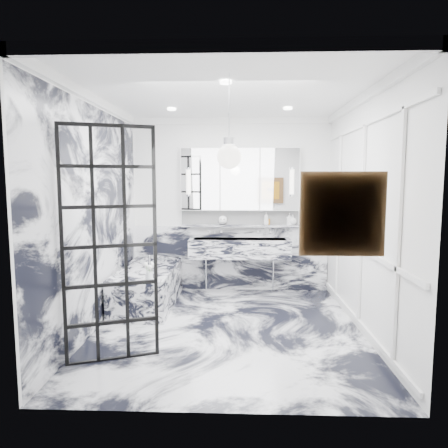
{
  "coord_description": "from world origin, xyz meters",
  "views": [
    {
      "loc": [
        0.14,
        -4.72,
        1.81
      ],
      "look_at": [
        -0.06,
        0.5,
        1.23
      ],
      "focal_mm": 32.0,
      "sensor_mm": 36.0,
      "label": 1
    }
  ],
  "objects_px": {
    "mirror_cabinet": "(240,179)",
    "crittall_door": "(110,246)",
    "bathtub": "(148,286)",
    "trough_sink": "(240,248)"
  },
  "relations": [
    {
      "from": "bathtub",
      "to": "trough_sink",
      "type": "bearing_deg",
      "value": 26.48
    },
    {
      "from": "mirror_cabinet",
      "to": "bathtub",
      "type": "relative_size",
      "value": 1.15
    },
    {
      "from": "trough_sink",
      "to": "mirror_cabinet",
      "type": "xyz_separation_m",
      "value": [
        -0.0,
        0.17,
        1.09
      ]
    },
    {
      "from": "crittall_door",
      "to": "mirror_cabinet",
      "type": "distance_m",
      "value": 2.99
    },
    {
      "from": "mirror_cabinet",
      "to": "bathtub",
      "type": "xyz_separation_m",
      "value": [
        -1.32,
        -0.83,
        -1.54
      ]
    },
    {
      "from": "mirror_cabinet",
      "to": "crittall_door",
      "type": "bearing_deg",
      "value": -115.93
    },
    {
      "from": "crittall_door",
      "to": "trough_sink",
      "type": "xyz_separation_m",
      "value": [
        1.28,
        2.45,
        -0.43
      ]
    },
    {
      "from": "crittall_door",
      "to": "bathtub",
      "type": "relative_size",
      "value": 1.41
    },
    {
      "from": "crittall_door",
      "to": "bathtub",
      "type": "height_order",
      "value": "crittall_door"
    },
    {
      "from": "bathtub",
      "to": "mirror_cabinet",
      "type": "bearing_deg",
      "value": 32.06
    }
  ]
}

